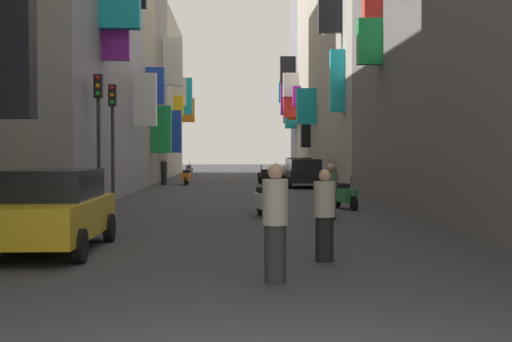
% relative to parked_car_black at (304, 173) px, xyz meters
% --- Properties ---
extents(ground_plane, '(140.00, 140.00, 0.00)m').
position_rel_parked_car_black_xyz_m(ground_plane, '(-3.47, -2.17, -0.79)').
color(ground_plane, '#38383D').
extents(building_left_mid_a, '(7.40, 16.74, 13.75)m').
position_rel_parked_car_black_xyz_m(building_left_mid_a, '(-11.46, -8.57, 6.08)').
color(building_left_mid_a, gray).
rests_on(building_left_mid_a, ground).
extents(building_left_mid_b, '(7.16, 5.61, 17.20)m').
position_rel_parked_car_black_xyz_m(building_left_mid_b, '(-11.46, 2.61, 7.79)').
color(building_left_mid_b, '#9E9384').
rests_on(building_left_mid_b, ground).
extents(building_left_mid_c, '(7.37, 7.49, 19.63)m').
position_rel_parked_car_black_xyz_m(building_left_mid_c, '(-11.45, 9.16, 8.99)').
color(building_left_mid_c, slate).
rests_on(building_left_mid_c, ground).
extents(building_left_far, '(7.36, 14.92, 12.64)m').
position_rel_parked_car_black_xyz_m(building_left_far, '(-11.45, 20.37, 5.53)').
color(building_left_far, '#9E9384').
rests_on(building_left_far, ground).
extents(building_right_mid_a, '(7.25, 19.03, 17.74)m').
position_rel_parked_car_black_xyz_m(building_right_mid_a, '(4.52, 3.52, 8.07)').
color(building_right_mid_a, '#B2A899').
rests_on(building_right_mid_a, ground).
extents(building_right_mid_b, '(7.27, 7.82, 14.36)m').
position_rel_parked_car_black_xyz_m(building_right_mid_b, '(4.50, 16.96, 6.38)').
color(building_right_mid_b, '#BCB29E').
rests_on(building_right_mid_b, ground).
extents(building_right_mid_c, '(7.30, 6.98, 19.70)m').
position_rel_parked_car_black_xyz_m(building_right_mid_c, '(4.50, 24.33, 9.03)').
color(building_right_mid_c, gray).
rests_on(building_right_mid_c, ground).
extents(parked_car_black, '(1.97, 4.22, 1.52)m').
position_rel_parked_car_black_xyz_m(parked_car_black, '(0.00, 0.00, 0.00)').
color(parked_car_black, black).
rests_on(parked_car_black, ground).
extents(parked_car_silver, '(1.95, 3.91, 1.52)m').
position_rel_parked_car_black_xyz_m(parked_car_silver, '(0.45, 8.25, -0.00)').
color(parked_car_silver, '#B7B7BC').
rests_on(parked_car_silver, ground).
extents(parked_car_yellow, '(1.85, 4.40, 1.57)m').
position_rel_parked_car_black_xyz_m(parked_car_yellow, '(-7.30, -23.91, 0.02)').
color(parked_car_yellow, gold).
rests_on(parked_car_yellow, ground).
extents(scooter_orange, '(0.46, 1.88, 1.13)m').
position_rel_parked_car_black_xyz_m(scooter_orange, '(-6.51, 3.28, -0.33)').
color(scooter_orange, orange).
rests_on(scooter_orange, ground).
extents(scooter_black, '(0.80, 1.67, 1.13)m').
position_rel_parked_car_black_xyz_m(scooter_black, '(-1.96, 4.42, -0.33)').
color(scooter_black, black).
rests_on(scooter_black, ground).
extents(scooter_blue, '(0.50, 1.88, 1.13)m').
position_rel_parked_car_black_xyz_m(scooter_blue, '(-0.66, 13.96, -0.33)').
color(scooter_blue, '#2D4CAD').
rests_on(scooter_blue, ground).
extents(scooter_white, '(0.62, 1.95, 1.13)m').
position_rel_parked_car_black_xyz_m(scooter_white, '(-2.89, -16.76, -0.33)').
color(scooter_white, silver).
rests_on(scooter_white, ground).
extents(scooter_green, '(0.71, 1.82, 1.13)m').
position_rel_parked_car_black_xyz_m(scooter_green, '(-0.08, -14.18, -0.33)').
color(scooter_green, '#287F3D').
rests_on(scooter_green, ground).
extents(scooter_silver, '(0.62, 1.90, 1.13)m').
position_rel_parked_car_black_xyz_m(scooter_silver, '(-7.13, 16.12, -0.33)').
color(scooter_silver, '#ADADB2').
rests_on(scooter_silver, ground).
extents(pedestrian_crossing, '(0.39, 0.39, 1.61)m').
position_rel_parked_car_black_xyz_m(pedestrian_crossing, '(-2.23, -25.37, 0.01)').
color(pedestrian_crossing, black).
rests_on(pedestrian_crossing, ground).
extents(pedestrian_near_left, '(0.46, 0.46, 1.58)m').
position_rel_parked_car_black_xyz_m(pedestrian_near_left, '(-1.07, -17.71, -0.01)').
color(pedestrian_near_left, black).
rests_on(pedestrian_near_left, ground).
extents(pedestrian_near_right, '(0.53, 0.53, 1.75)m').
position_rel_parked_car_black_xyz_m(pedestrian_near_right, '(-3.21, -27.34, 0.08)').
color(pedestrian_near_right, '#303030').
rests_on(pedestrian_near_right, ground).
extents(pedestrian_mid_street, '(0.54, 0.54, 1.54)m').
position_rel_parked_car_black_xyz_m(pedestrian_mid_street, '(-7.78, 3.01, -0.03)').
color(pedestrian_mid_street, black).
rests_on(pedestrian_mid_street, ground).
extents(traffic_light_near_corner, '(0.26, 0.34, 4.26)m').
position_rel_parked_car_black_xyz_m(traffic_light_near_corner, '(-8.04, -12.72, 2.11)').
color(traffic_light_near_corner, '#2D2D2D').
rests_on(traffic_light_near_corner, ground).
extents(traffic_light_far_corner, '(0.26, 0.34, 4.38)m').
position_rel_parked_car_black_xyz_m(traffic_light_far_corner, '(-8.10, -14.99, 2.18)').
color(traffic_light_far_corner, '#2D2D2D').
rests_on(traffic_light_far_corner, ground).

